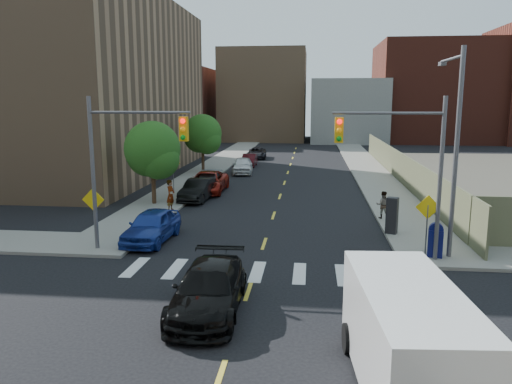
% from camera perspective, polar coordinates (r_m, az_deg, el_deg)
% --- Properties ---
extents(ground, '(160.00, 160.00, 0.00)m').
position_cam_1_polar(ground, '(16.70, -1.72, -13.68)').
color(ground, black).
rests_on(ground, ground).
extents(sidewalk_nw, '(3.50, 73.00, 0.15)m').
position_cam_1_polar(sidewalk_nw, '(57.84, -3.59, 3.78)').
color(sidewalk_nw, gray).
rests_on(sidewalk_nw, ground).
extents(sidewalk_ne, '(3.50, 73.00, 0.15)m').
position_cam_1_polar(sidewalk_ne, '(57.26, 11.90, 3.51)').
color(sidewalk_ne, gray).
rests_on(sidewalk_ne, ground).
extents(fence_north, '(0.12, 44.00, 2.50)m').
position_cam_1_polar(fence_north, '(44.08, 16.01, 2.82)').
color(fence_north, '#606144').
rests_on(fence_north, ground).
extents(building_nw, '(22.00, 30.00, 16.00)m').
position_cam_1_polar(building_nw, '(51.16, -22.29, 11.05)').
color(building_nw, '#8C6B4C').
rests_on(building_nw, ground).
extents(bg_bldg_west, '(14.00, 18.00, 12.00)m').
position_cam_1_polar(bg_bldg_west, '(88.45, -9.67, 9.83)').
color(bg_bldg_west, '#592319').
rests_on(bg_bldg_west, ground).
extents(bg_bldg_midwest, '(14.00, 16.00, 15.00)m').
position_cam_1_polar(bg_bldg_midwest, '(87.47, 0.99, 10.95)').
color(bg_bldg_midwest, '#8C6B4C').
rests_on(bg_bldg_midwest, ground).
extents(bg_bldg_center, '(12.00, 16.00, 10.00)m').
position_cam_1_polar(bg_bldg_center, '(85.30, 10.38, 9.11)').
color(bg_bldg_center, gray).
rests_on(bg_bldg_center, ground).
extents(bg_bldg_east, '(18.00, 18.00, 16.00)m').
position_cam_1_polar(bg_bldg_east, '(89.32, 19.51, 10.67)').
color(bg_bldg_east, '#592319').
rests_on(bg_bldg_east, ground).
extents(signal_nw, '(4.59, 0.30, 7.00)m').
position_cam_1_polar(signal_nw, '(22.72, -14.77, 4.32)').
color(signal_nw, '#59595E').
rests_on(signal_nw, ground).
extents(signal_ne, '(4.59, 0.30, 7.00)m').
position_cam_1_polar(signal_ne, '(21.55, 16.54, 3.91)').
color(signal_ne, '#59595E').
rests_on(signal_ne, ground).
extents(streetlight_ne, '(0.25, 3.70, 9.00)m').
position_cam_1_polar(streetlight_ne, '(22.85, 21.74, 5.70)').
color(streetlight_ne, '#59595E').
rests_on(streetlight_ne, ground).
extents(warn_sign_nw, '(1.06, 0.06, 2.83)m').
position_cam_1_polar(warn_sign_nw, '(24.26, -18.07, -1.54)').
color(warn_sign_nw, '#59595E').
rests_on(warn_sign_nw, ground).
extents(warn_sign_ne, '(1.06, 0.06, 2.83)m').
position_cam_1_polar(warn_sign_ne, '(22.69, 19.01, -2.41)').
color(warn_sign_ne, '#59595E').
rests_on(warn_sign_ne, ground).
extents(warn_sign_midwest, '(1.06, 0.06, 2.83)m').
position_cam_1_polar(warn_sign_midwest, '(36.79, -9.45, 2.80)').
color(warn_sign_midwest, '#59595E').
rests_on(warn_sign_midwest, ground).
extents(tree_west_near, '(3.66, 3.64, 5.52)m').
position_cam_1_polar(tree_west_near, '(32.92, -11.73, 4.43)').
color(tree_west_near, '#332114').
rests_on(tree_west_near, ground).
extents(tree_west_far, '(3.66, 3.64, 5.52)m').
position_cam_1_polar(tree_west_far, '(47.36, -6.13, 6.38)').
color(tree_west_far, '#332114').
rests_on(tree_west_far, ground).
extents(parked_car_blue, '(2.09, 4.69, 1.57)m').
position_cam_1_polar(parked_car_blue, '(24.89, -11.83, -3.80)').
color(parked_car_blue, navy).
rests_on(parked_car_blue, ground).
extents(parked_car_black, '(1.97, 4.60, 1.48)m').
position_cam_1_polar(parked_car_black, '(34.45, -6.63, 0.24)').
color(parked_car_black, black).
rests_on(parked_car_black, ground).
extents(parked_car_red, '(2.59, 5.59, 1.55)m').
position_cam_1_polar(parked_car_red, '(37.36, -5.60, 1.12)').
color(parked_car_red, maroon).
rests_on(parked_car_red, ground).
extents(parked_car_silver, '(2.26, 4.84, 1.37)m').
position_cam_1_polar(parked_car_silver, '(37.97, -5.40, 1.13)').
color(parked_car_silver, '#929598').
rests_on(parked_car_silver, ground).
extents(parked_car_white, '(2.20, 4.66, 1.54)m').
position_cam_1_polar(parked_car_white, '(46.78, -1.55, 3.05)').
color(parked_car_white, silver).
rests_on(parked_car_white, ground).
extents(parked_car_maroon, '(1.37, 3.87, 1.27)m').
position_cam_1_polar(parked_car_maroon, '(51.83, -0.77, 3.64)').
color(parked_car_maroon, '#3A0B0F').
rests_on(parked_car_maroon, ground).
extents(parked_car_grey, '(2.37, 4.67, 1.26)m').
position_cam_1_polar(parked_car_grey, '(58.99, 0.10, 4.48)').
color(parked_car_grey, black).
rests_on(parked_car_grey, ground).
extents(black_sedan, '(2.28, 5.33, 1.53)m').
position_cam_1_polar(black_sedan, '(16.62, -5.42, -11.00)').
color(black_sedan, black).
rests_on(black_sedan, ground).
extents(cargo_van, '(2.75, 5.87, 2.62)m').
position_cam_1_polar(cargo_van, '(12.79, 16.75, -15.27)').
color(cargo_van, white).
rests_on(cargo_van, ground).
extents(mailbox, '(0.70, 0.59, 1.51)m').
position_cam_1_polar(mailbox, '(22.93, 19.82, -5.20)').
color(mailbox, '#0E1355').
rests_on(mailbox, sidewalk_ne).
extents(payphone, '(0.67, 0.62, 1.85)m').
position_cam_1_polar(payphone, '(26.16, 15.28, -2.60)').
color(payphone, black).
rests_on(payphone, sidewalk_ne).
extents(pedestrian_west, '(0.55, 0.75, 1.90)m').
position_cam_1_polar(pedestrian_west, '(30.82, -9.73, -0.37)').
color(pedestrian_west, gray).
rests_on(pedestrian_west, sidewalk_nw).
extents(pedestrian_east, '(0.82, 0.68, 1.57)m').
position_cam_1_polar(pedestrian_east, '(29.36, 14.30, -1.43)').
color(pedestrian_east, gray).
rests_on(pedestrian_east, sidewalk_ne).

